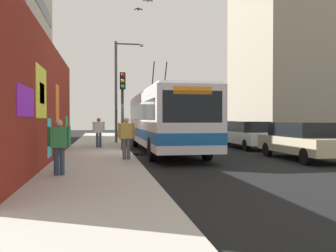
{
  "coord_description": "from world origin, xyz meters",
  "views": [
    {
      "loc": [
        -17.44,
        1.34,
        1.72
      ],
      "look_at": [
        2.49,
        -2.27,
        1.33
      ],
      "focal_mm": 38.68,
      "sensor_mm": 36.0,
      "label": 1
    }
  ],
  "objects_px": {
    "pedestrian_near_wall": "(59,143)",
    "street_lamp": "(119,84)",
    "city_bus": "(164,119)",
    "parked_car_red": "(219,131)",
    "parked_car_white": "(248,134)",
    "parked_car_black": "(197,129)",
    "pedestrian_midblock": "(99,130)",
    "parked_car_champagne": "(303,140)",
    "pedestrian_at_curb": "(126,135)",
    "traffic_light": "(123,98)"
  },
  "relations": [
    {
      "from": "city_bus",
      "to": "parked_car_red",
      "type": "height_order",
      "value": "city_bus"
    },
    {
      "from": "pedestrian_at_curb",
      "to": "street_lamp",
      "type": "bearing_deg",
      "value": -1.11
    },
    {
      "from": "city_bus",
      "to": "traffic_light",
      "type": "distance_m",
      "value": 2.41
    },
    {
      "from": "pedestrian_at_curb",
      "to": "city_bus",
      "type": "bearing_deg",
      "value": -27.15
    },
    {
      "from": "traffic_light",
      "to": "pedestrian_midblock",
      "type": "bearing_deg",
      "value": 29.94
    },
    {
      "from": "parked_car_red",
      "to": "pedestrian_near_wall",
      "type": "relative_size",
      "value": 3.13
    },
    {
      "from": "pedestrian_midblock",
      "to": "traffic_light",
      "type": "height_order",
      "value": "traffic_light"
    },
    {
      "from": "parked_car_black",
      "to": "pedestrian_at_curb",
      "type": "height_order",
      "value": "pedestrian_at_curb"
    },
    {
      "from": "pedestrian_near_wall",
      "to": "parked_car_red",
      "type": "bearing_deg",
      "value": -32.84
    },
    {
      "from": "traffic_light",
      "to": "city_bus",
      "type": "bearing_deg",
      "value": -85.71
    },
    {
      "from": "pedestrian_at_curb",
      "to": "pedestrian_near_wall",
      "type": "height_order",
      "value": "pedestrian_at_curb"
    },
    {
      "from": "city_bus",
      "to": "parked_car_white",
      "type": "distance_m",
      "value": 5.47
    },
    {
      "from": "pedestrian_midblock",
      "to": "pedestrian_at_curb",
      "type": "xyz_separation_m",
      "value": [
        -6.28,
        -1.12,
        -0.0
      ]
    },
    {
      "from": "parked_car_white",
      "to": "traffic_light",
      "type": "distance_m",
      "value": 7.78
    },
    {
      "from": "traffic_light",
      "to": "pedestrian_at_curb",
      "type": "bearing_deg",
      "value": 178.9
    },
    {
      "from": "pedestrian_midblock",
      "to": "street_lamp",
      "type": "relative_size",
      "value": 0.24
    },
    {
      "from": "parked_car_red",
      "to": "pedestrian_at_curb",
      "type": "xyz_separation_m",
      "value": [
        -11.13,
        7.43,
        0.26
      ]
    },
    {
      "from": "parked_car_champagne",
      "to": "parked_car_red",
      "type": "relative_size",
      "value": 1.0
    },
    {
      "from": "traffic_light",
      "to": "street_lamp",
      "type": "bearing_deg",
      "value": -1.12
    },
    {
      "from": "parked_car_red",
      "to": "parked_car_black",
      "type": "height_order",
      "value": "same"
    },
    {
      "from": "parked_car_red",
      "to": "street_lamp",
      "type": "relative_size",
      "value": 0.72
    },
    {
      "from": "parked_car_champagne",
      "to": "traffic_light",
      "type": "distance_m",
      "value": 8.75
    },
    {
      "from": "parked_car_champagne",
      "to": "parked_car_red",
      "type": "xyz_separation_m",
      "value": [
        11.26,
        0.0,
        -0.0
      ]
    },
    {
      "from": "pedestrian_near_wall",
      "to": "street_lamp",
      "type": "relative_size",
      "value": 0.23
    },
    {
      "from": "parked_car_black",
      "to": "pedestrian_near_wall",
      "type": "bearing_deg",
      "value": 155.44
    },
    {
      "from": "city_bus",
      "to": "pedestrian_near_wall",
      "type": "relative_size",
      "value": 7.8
    },
    {
      "from": "parked_car_champagne",
      "to": "street_lamp",
      "type": "bearing_deg",
      "value": 34.75
    },
    {
      "from": "pedestrian_midblock",
      "to": "street_lamp",
      "type": "xyz_separation_m",
      "value": [
        4.01,
        -1.32,
        2.94
      ]
    },
    {
      "from": "parked_car_champagne",
      "to": "parked_car_white",
      "type": "xyz_separation_m",
      "value": [
        5.93,
        -0.0,
        -0.0
      ]
    },
    {
      "from": "pedestrian_at_curb",
      "to": "traffic_light",
      "type": "distance_m",
      "value": 4.52
    },
    {
      "from": "parked_car_white",
      "to": "parked_car_red",
      "type": "height_order",
      "value": "same"
    },
    {
      "from": "parked_car_black",
      "to": "pedestrian_near_wall",
      "type": "relative_size",
      "value": 2.98
    },
    {
      "from": "pedestrian_near_wall",
      "to": "traffic_light",
      "type": "height_order",
      "value": "traffic_light"
    },
    {
      "from": "parked_car_champagne",
      "to": "traffic_light",
      "type": "bearing_deg",
      "value": 59.54
    },
    {
      "from": "city_bus",
      "to": "parked_car_red",
      "type": "relative_size",
      "value": 2.49
    },
    {
      "from": "city_bus",
      "to": "street_lamp",
      "type": "relative_size",
      "value": 1.8
    },
    {
      "from": "city_bus",
      "to": "pedestrian_midblock",
      "type": "relative_size",
      "value": 7.43
    },
    {
      "from": "parked_car_champagne",
      "to": "parked_car_black",
      "type": "xyz_separation_m",
      "value": [
        17.36,
        -0.0,
        -0.0
      ]
    },
    {
      "from": "street_lamp",
      "to": "parked_car_champagne",
      "type": "bearing_deg",
      "value": -145.25
    },
    {
      "from": "parked_car_red",
      "to": "traffic_light",
      "type": "height_order",
      "value": "traffic_light"
    },
    {
      "from": "pedestrian_midblock",
      "to": "pedestrian_near_wall",
      "type": "bearing_deg",
      "value": 174.32
    },
    {
      "from": "parked_car_white",
      "to": "parked_car_black",
      "type": "relative_size",
      "value": 1.06
    },
    {
      "from": "parked_car_red",
      "to": "street_lamp",
      "type": "distance_m",
      "value": 7.95
    },
    {
      "from": "city_bus",
      "to": "parked_car_black",
      "type": "distance_m",
      "value": 13.92
    },
    {
      "from": "parked_car_red",
      "to": "street_lamp",
      "type": "xyz_separation_m",
      "value": [
        -0.84,
        7.23,
        3.2
      ]
    },
    {
      "from": "pedestrian_midblock",
      "to": "traffic_light",
      "type": "relative_size",
      "value": 0.42
    },
    {
      "from": "traffic_light",
      "to": "street_lamp",
      "type": "relative_size",
      "value": 0.58
    },
    {
      "from": "city_bus",
      "to": "pedestrian_near_wall",
      "type": "height_order",
      "value": "city_bus"
    },
    {
      "from": "pedestrian_near_wall",
      "to": "pedestrian_midblock",
      "type": "bearing_deg",
      "value": -5.68
    },
    {
      "from": "parked_car_red",
      "to": "street_lamp",
      "type": "bearing_deg",
      "value": 96.62
    }
  ]
}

